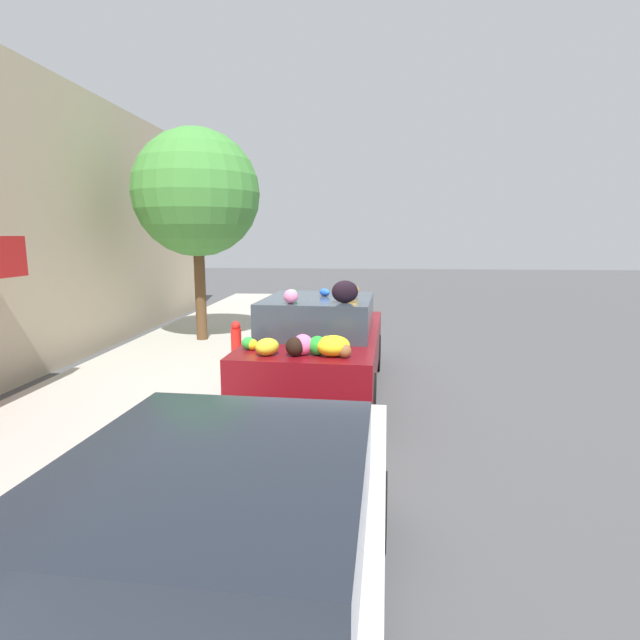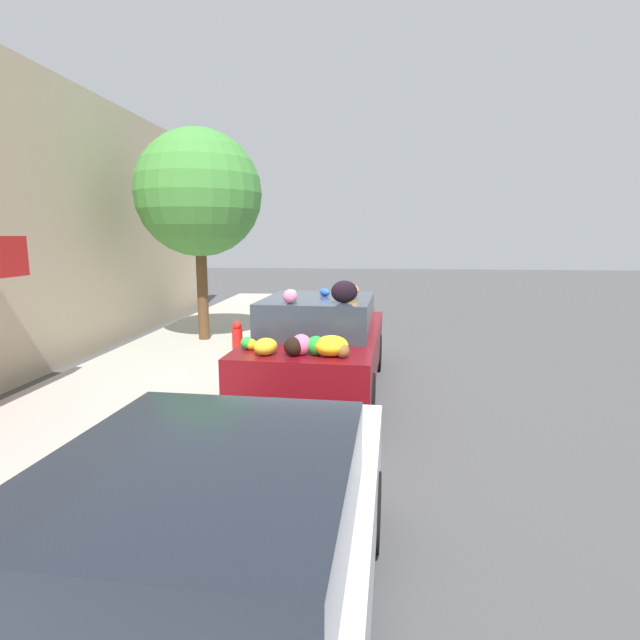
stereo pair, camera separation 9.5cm
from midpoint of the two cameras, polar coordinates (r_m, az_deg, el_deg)
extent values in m
plane|color=#4C4C4F|center=(8.19, -1.35, -7.83)|extent=(60.00, 60.00, 0.00)
cube|color=#B2ADA3|center=(8.86, -19.10, -6.54)|extent=(24.00, 3.20, 0.14)
cube|color=#C6B293|center=(9.69, -32.41, 9.50)|extent=(18.00, 0.30, 5.37)
cylinder|color=brown|center=(11.46, -13.75, 3.43)|extent=(0.24, 0.24, 2.27)
sphere|color=#47933D|center=(11.43, -14.18, 13.89)|extent=(2.73, 2.73, 2.73)
cylinder|color=red|center=(9.77, -9.83, -2.58)|extent=(0.20, 0.20, 0.55)
sphere|color=red|center=(9.70, -9.88, -0.65)|extent=(0.18, 0.18, 0.18)
cube|color=maroon|center=(8.00, -0.34, -3.42)|extent=(4.30, 2.08, 0.64)
cube|color=#333D47|center=(7.72, -0.53, 0.59)|extent=(1.98, 1.73, 0.54)
cylinder|color=black|center=(9.47, -4.25, -3.38)|extent=(0.66, 0.22, 0.66)
cylinder|color=black|center=(9.26, 6.06, -3.71)|extent=(0.66, 0.22, 0.66)
cylinder|color=black|center=(7.04, -8.84, -8.07)|extent=(0.66, 0.22, 0.66)
cylinder|color=black|center=(6.76, 5.20, -8.76)|extent=(0.66, 0.22, 0.66)
sphere|color=pink|center=(7.00, -3.75, 2.71)|extent=(0.21, 0.21, 0.20)
sphere|color=green|center=(6.64, -8.61, -2.65)|extent=(0.21, 0.21, 0.17)
ellipsoid|color=black|center=(7.06, 2.48, 3.25)|extent=(0.27, 0.41, 0.32)
sphere|color=green|center=(9.02, 4.01, 1.10)|extent=(0.34, 0.34, 0.30)
ellipsoid|color=yellow|center=(6.30, -6.50, -3.05)|extent=(0.42, 0.40, 0.22)
sphere|color=yellow|center=(6.61, -8.14, -2.80)|extent=(0.18, 0.18, 0.15)
sphere|color=pink|center=(6.28, -2.40, -2.82)|extent=(0.37, 0.37, 0.26)
ellipsoid|color=blue|center=(7.88, 0.19, 3.19)|extent=(0.23, 0.23, 0.12)
ellipsoid|color=pink|center=(9.59, -2.48, 1.05)|extent=(0.22, 0.18, 0.11)
ellipsoid|color=red|center=(9.60, 0.08, 1.16)|extent=(0.30, 0.30, 0.14)
ellipsoid|color=yellow|center=(6.22, 1.08, -2.96)|extent=(0.56, 0.57, 0.26)
ellipsoid|color=green|center=(9.48, 3.70, 1.10)|extent=(0.33, 0.39, 0.16)
sphere|color=black|center=(6.22, -3.32, -3.06)|extent=(0.30, 0.30, 0.24)
sphere|color=green|center=(6.26, -0.72, -2.94)|extent=(0.27, 0.27, 0.24)
ellipsoid|color=green|center=(9.06, 0.16, 0.86)|extent=(0.20, 0.22, 0.21)
sphere|color=brown|center=(6.13, 2.37, -3.56)|extent=(0.21, 0.21, 0.17)
sphere|color=green|center=(9.59, -2.06, 1.55)|extent=(0.39, 0.39, 0.28)
sphere|color=red|center=(9.60, 5.25, 1.28)|extent=(0.21, 0.21, 0.20)
sphere|color=olive|center=(6.76, 0.28, -2.42)|extent=(0.20, 0.20, 0.15)
sphere|color=brown|center=(9.63, 3.04, 1.40)|extent=(0.29, 0.29, 0.22)
sphere|color=green|center=(7.43, -3.52, 2.92)|extent=(0.16, 0.16, 0.16)
ellipsoid|color=orange|center=(7.92, 3.44, 3.41)|extent=(0.26, 0.23, 0.17)
cube|color=silver|center=(3.14, -11.34, -26.53)|extent=(4.16, 1.90, 0.61)
cube|color=#1E232D|center=(2.72, -12.91, -19.30)|extent=(1.91, 1.59, 0.47)
cylinder|color=black|center=(4.54, -15.58, -18.93)|extent=(0.63, 0.21, 0.62)
cylinder|color=black|center=(4.23, 5.64, -20.89)|extent=(0.63, 0.21, 0.62)
camera|label=1|loc=(0.05, -90.35, -0.06)|focal=28.00mm
camera|label=2|loc=(0.05, 89.65, 0.06)|focal=28.00mm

